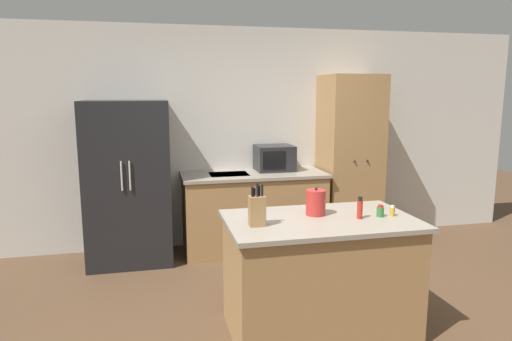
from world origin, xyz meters
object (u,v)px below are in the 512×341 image
object	(u,v)px
kettle	(316,202)
spice_bottle_amber_oil	(360,208)
knife_block	(257,210)
pantry_cabinet	(349,160)
spice_bottle_short_red	(380,211)
microwave	(274,158)
spice_bottle_tall_dark	(392,211)
refrigerator	(128,182)

from	to	relation	value
kettle	spice_bottle_amber_oil	bearing A→B (deg)	-31.13
knife_block	kettle	xyz separation A→B (m)	(0.51, 0.18, -0.02)
knife_block	spice_bottle_amber_oil	bearing A→B (deg)	0.79
spice_bottle_amber_oil	knife_block	bearing A→B (deg)	-179.21
pantry_cabinet	spice_bottle_amber_oil	xyz separation A→B (m)	(-0.83, -2.02, -0.04)
pantry_cabinet	spice_bottle_short_red	distance (m)	2.11
microwave	kettle	world-z (taller)	microwave
spice_bottle_tall_dark	refrigerator	bearing A→B (deg)	136.35
refrigerator	microwave	xyz separation A→B (m)	(1.68, 0.15, 0.19)
spice_bottle_short_red	kettle	size ratio (longest dim) A/B	0.42
spice_bottle_tall_dark	kettle	world-z (taller)	kettle
knife_block	kettle	bearing A→B (deg)	19.91
pantry_cabinet	knife_block	bearing A→B (deg)	-128.60
refrigerator	spice_bottle_tall_dark	size ratio (longest dim) A/B	21.21
refrigerator	spice_bottle_amber_oil	world-z (taller)	refrigerator
microwave	spice_bottle_amber_oil	world-z (taller)	microwave
pantry_cabinet	knife_block	size ratio (longest dim) A/B	6.52
knife_block	spice_bottle_short_red	size ratio (longest dim) A/B	3.41
pantry_cabinet	microwave	distance (m)	0.92
knife_block	spice_bottle_short_red	bearing A→B (deg)	1.55
spice_bottle_tall_dark	spice_bottle_amber_oil	bearing A→B (deg)	-177.71
pantry_cabinet	spice_bottle_short_red	bearing A→B (deg)	-107.92
pantry_cabinet	spice_bottle_short_red	xyz separation A→B (m)	(-0.65, -2.01, -0.07)
microwave	spice_bottle_tall_dark	bearing A→B (deg)	-80.11
refrigerator	pantry_cabinet	xyz separation A→B (m)	(2.60, 0.06, 0.14)
pantry_cabinet	microwave	bearing A→B (deg)	173.91
microwave	spice_bottle_amber_oil	bearing A→B (deg)	-87.53
microwave	kettle	bearing A→B (deg)	-95.74
knife_block	spice_bottle_amber_oil	world-z (taller)	knife_block
kettle	spice_bottle_short_red	bearing A→B (deg)	-18.78
pantry_cabinet	spice_bottle_short_red	size ratio (longest dim) A/B	22.19
spice_bottle_short_red	spice_bottle_tall_dark	bearing A→B (deg)	-2.47
knife_block	spice_bottle_amber_oil	size ratio (longest dim) A/B	1.86
spice_bottle_tall_dark	kettle	distance (m)	0.59
pantry_cabinet	kettle	distance (m)	2.16
spice_bottle_amber_oil	kettle	world-z (taller)	kettle
refrigerator	spice_bottle_short_red	size ratio (longest dim) A/B	19.07
pantry_cabinet	knife_block	xyz separation A→B (m)	(-1.62, -2.03, -0.00)
knife_block	spice_bottle_short_red	world-z (taller)	knife_block
spice_bottle_short_red	kettle	xyz separation A→B (m)	(-0.47, 0.16, 0.06)
pantry_cabinet	spice_bottle_tall_dark	distance (m)	2.09
microwave	spice_bottle_short_red	size ratio (longest dim) A/B	4.80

